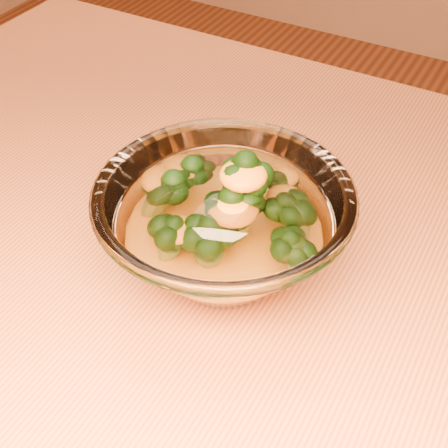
# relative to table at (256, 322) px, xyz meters

# --- Properties ---
(table) EXTENTS (1.20, 0.80, 0.75)m
(table) POSITION_rel_table_xyz_m (0.00, 0.00, 0.00)
(table) COLOR #BB6038
(table) RESTS_ON ground
(glass_bowl) EXTENTS (0.23, 0.23, 0.10)m
(glass_bowl) POSITION_rel_table_xyz_m (-0.02, -0.03, 0.15)
(glass_bowl) COLOR white
(glass_bowl) RESTS_ON table
(cheese_sauce) EXTENTS (0.13, 0.13, 0.04)m
(cheese_sauce) POSITION_rel_table_xyz_m (-0.02, -0.03, 0.13)
(cheese_sauce) COLOR orange
(cheese_sauce) RESTS_ON glass_bowl
(broccoli_heap) EXTENTS (0.17, 0.14, 0.09)m
(broccoli_heap) POSITION_rel_table_xyz_m (-0.03, -0.02, 0.17)
(broccoli_heap) COLOR black
(broccoli_heap) RESTS_ON cheese_sauce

